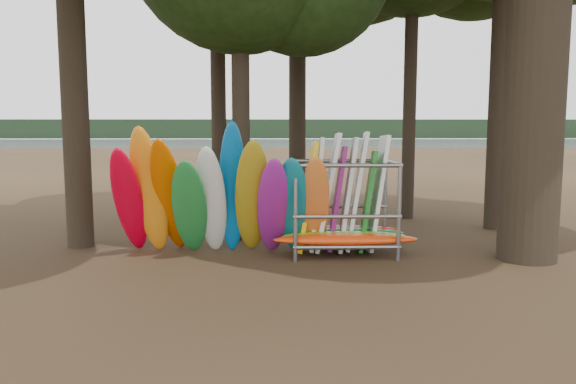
{
  "coord_description": "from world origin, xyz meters",
  "views": [
    {
      "loc": [
        -0.92,
        -10.56,
        2.85
      ],
      "look_at": [
        -0.62,
        1.5,
        1.4
      ],
      "focal_mm": 35.0,
      "sensor_mm": 36.0,
      "label": 1
    }
  ],
  "objects": [
    {
      "name": "ground",
      "position": [
        0.0,
        0.0,
        0.0
      ],
      "size": [
        120.0,
        120.0,
        0.0
      ],
      "primitive_type": "plane",
      "color": "#47331E",
      "rests_on": "ground"
    },
    {
      "name": "lake",
      "position": [
        0.0,
        60.0,
        0.0
      ],
      "size": [
        160.0,
        160.0,
        0.0
      ],
      "primitive_type": "plane",
      "color": "gray",
      "rests_on": "ground"
    },
    {
      "name": "far_shore",
      "position": [
        0.0,
        110.0,
        2.0
      ],
      "size": [
        160.0,
        4.0,
        4.0
      ],
      "primitive_type": "cube",
      "color": "black",
      "rests_on": "ground"
    },
    {
      "name": "kayak_row",
      "position": [
        -2.12,
        1.46,
        1.23
      ],
      "size": [
        4.69,
        2.07,
        3.06
      ],
      "color": "red",
      "rests_on": "ground"
    },
    {
      "name": "storage_rack",
      "position": [
        0.6,
        1.67,
        0.96
      ],
      "size": [
        3.11,
        1.55,
        2.72
      ],
      "color": "gray",
      "rests_on": "ground"
    }
  ]
}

